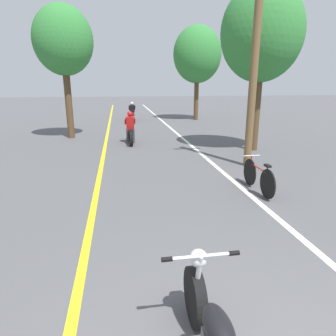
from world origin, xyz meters
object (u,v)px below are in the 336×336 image
(motorcycle_rider_lead, at_px, (130,131))
(bicycle_parked, at_px, (258,177))
(roadside_tree_left, at_px, (63,41))
(motorcycle_rider_far, at_px, (132,114))
(roadside_tree_right_near, at_px, (262,34))
(utility_pole, at_px, (254,63))
(roadside_tree_right_far, at_px, (197,55))

(motorcycle_rider_lead, xyz_separation_m, bicycle_parked, (2.86, -6.80, -0.16))
(roadside_tree_left, relative_size, bicycle_parked, 3.56)
(roadside_tree_left, height_order, motorcycle_rider_far, roadside_tree_left)
(motorcycle_rider_far, bearing_deg, roadside_tree_right_near, -67.49)
(motorcycle_rider_far, relative_size, bicycle_parked, 1.21)
(roadside_tree_left, bearing_deg, utility_pole, -44.36)
(roadside_tree_right_far, bearing_deg, bicycle_parked, -98.60)
(motorcycle_rider_far, bearing_deg, roadside_tree_left, -117.14)
(motorcycle_rider_lead, distance_m, motorcycle_rider_far, 8.29)
(motorcycle_rider_lead, distance_m, bicycle_parked, 7.38)
(roadside_tree_left, distance_m, motorcycle_rider_lead, 5.15)
(utility_pole, xyz_separation_m, bicycle_parked, (-0.74, -2.33, -2.81))
(roadside_tree_right_near, bearing_deg, bicycle_parked, -113.41)
(roadside_tree_right_near, relative_size, roadside_tree_right_far, 0.95)
(roadside_tree_right_near, xyz_separation_m, motorcycle_rider_lead, (-4.84, 2.23, -3.82))
(utility_pole, relative_size, bicycle_parked, 3.66)
(roadside_tree_right_far, xyz_separation_m, bicycle_parked, (-2.27, -15.01, -4.12))
(roadside_tree_left, relative_size, motorcycle_rider_far, 2.94)
(roadside_tree_right_far, xyz_separation_m, roadside_tree_left, (-7.96, -6.39, -0.07))
(roadside_tree_left, xyz_separation_m, bicycle_parked, (5.69, -8.62, -4.06))
(utility_pole, relative_size, roadside_tree_right_far, 0.96)
(roadside_tree_right_far, bearing_deg, roadside_tree_left, -141.25)
(utility_pole, xyz_separation_m, roadside_tree_right_near, (1.24, 2.24, 1.17))
(utility_pole, height_order, roadside_tree_right_near, utility_pole)
(roadside_tree_right_far, relative_size, roadside_tree_left, 1.07)
(motorcycle_rider_lead, bearing_deg, motorcycle_rider_far, 86.67)
(roadside_tree_right_near, xyz_separation_m, roadside_tree_right_far, (0.29, 10.44, 0.15))
(roadside_tree_right_near, distance_m, roadside_tree_right_far, 10.45)
(roadside_tree_right_near, xyz_separation_m, roadside_tree_left, (-7.67, 4.05, 0.08))
(roadside_tree_right_near, distance_m, roadside_tree_left, 8.67)
(roadside_tree_right_far, bearing_deg, motorcycle_rider_far, 179.14)
(roadside_tree_right_near, bearing_deg, roadside_tree_right_far, 88.40)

